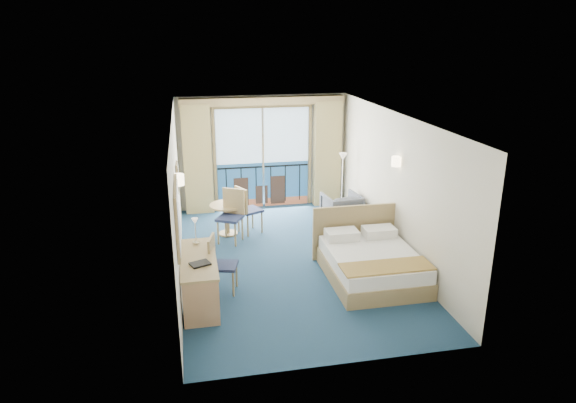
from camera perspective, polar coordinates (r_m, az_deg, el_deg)
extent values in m
plane|color=navy|center=(9.72, 0.23, -6.51)|extent=(6.50, 6.50, 0.00)
cube|color=beige|center=(12.34, -2.83, 5.51)|extent=(4.00, 0.02, 2.70)
cube|color=beige|center=(6.29, 6.28, -7.56)|extent=(4.00, 0.02, 2.70)
cube|color=beige|center=(9.07, -12.30, 0.34)|extent=(0.02, 6.50, 2.70)
cube|color=beige|center=(9.82, 11.81, 1.77)|extent=(0.02, 6.50, 2.70)
cube|color=silver|center=(8.93, 0.25, 9.47)|extent=(4.00, 6.50, 0.02)
cube|color=navy|center=(12.50, -2.74, 1.94)|extent=(2.20, 0.02, 1.08)
cube|color=#B9D7F3|center=(12.22, -2.83, 7.35)|extent=(2.20, 0.02, 1.32)
cube|color=#9A4E2F|center=(12.64, -2.71, -0.06)|extent=(2.20, 0.02, 0.20)
cube|color=black|center=(12.38, -2.77, 3.89)|extent=(2.20, 0.02, 0.04)
cube|color=#A08857|center=(12.09, -2.87, 10.60)|extent=(2.36, 0.03, 0.12)
cube|color=#A08857|center=(12.21, -8.14, 4.49)|extent=(0.06, 0.03, 2.40)
cube|color=#A08857|center=(12.54, 2.44, 5.03)|extent=(0.06, 0.03, 2.40)
cube|color=silver|center=(12.32, -2.78, 4.78)|extent=(0.05, 0.02, 2.40)
cube|color=#362218|center=(12.59, -1.15, 1.32)|extent=(0.35, 0.02, 0.70)
cube|color=#362218|center=(12.47, -5.22, 1.08)|extent=(0.35, 0.02, 0.70)
cube|color=#362218|center=(12.56, -2.94, 0.78)|extent=(0.30, 0.02, 0.45)
cube|color=black|center=(12.40, -6.85, 1.65)|extent=(0.02, 0.01, 0.90)
cube|color=black|center=(12.43, -5.20, 1.75)|extent=(0.02, 0.01, 0.90)
cube|color=black|center=(12.47, -3.56, 1.84)|extent=(0.03, 0.01, 0.90)
cube|color=black|center=(12.53, -1.92, 1.94)|extent=(0.03, 0.01, 0.90)
cube|color=black|center=(12.59, -0.31, 2.03)|extent=(0.02, 0.01, 0.90)
cube|color=black|center=(12.66, 1.29, 2.12)|extent=(0.02, 0.01, 0.90)
cube|color=tan|center=(12.04, -10.01, 4.57)|extent=(0.65, 0.22, 2.55)
cube|color=tan|center=(12.49, 4.39, 5.29)|extent=(0.65, 0.22, 2.55)
cube|color=#A08857|center=(11.97, -2.80, 11.10)|extent=(3.80, 0.25, 0.18)
cube|color=#A08857|center=(7.58, -12.20, -1.64)|extent=(0.04, 1.25, 0.95)
cube|color=silver|center=(7.58, -12.03, -1.63)|extent=(0.01, 1.12, 0.82)
cube|color=#A08857|center=(9.43, -12.18, 2.63)|extent=(0.03, 0.42, 0.52)
cube|color=gray|center=(9.43, -12.06, 2.64)|extent=(0.01, 0.34, 0.44)
cylinder|color=#FFE5B2|center=(8.35, -12.08, 2.39)|extent=(0.18, 0.18, 0.18)
cylinder|color=#FFE5B2|center=(9.53, 11.96, 4.38)|extent=(0.18, 0.18, 0.18)
cube|color=#A08857|center=(9.06, 9.33, -7.75)|extent=(1.50, 1.87, 0.28)
cube|color=white|center=(8.95, 9.42, -6.27)|extent=(1.44, 1.81, 0.23)
cube|color=#B49846|center=(8.38, 10.92, -7.13)|extent=(1.48, 0.51, 0.03)
cube|color=white|center=(9.34, 6.00, -3.68)|extent=(0.58, 0.37, 0.17)
cube|color=white|center=(9.57, 10.08, -3.33)|extent=(0.58, 0.37, 0.17)
cube|color=#A08857|center=(9.75, 7.45, -3.31)|extent=(1.64, 0.06, 1.03)
cube|color=tan|center=(10.43, 9.40, -3.39)|extent=(0.41, 0.39, 0.54)
cube|color=beige|center=(10.33, 9.60, -1.78)|extent=(0.20, 0.16, 0.08)
imported|color=#444853|center=(11.44, 5.95, -0.81)|extent=(0.84, 0.86, 0.70)
cylinder|color=silver|center=(12.15, 5.91, -1.34)|extent=(0.20, 0.20, 0.03)
cylinder|color=silver|center=(11.93, 6.02, 1.74)|extent=(0.02, 0.02, 1.39)
cone|color=beige|center=(11.76, 6.13, 4.98)|extent=(0.19, 0.19, 0.17)
cube|color=#A08857|center=(8.13, -9.96, -6.30)|extent=(0.55, 1.61, 0.04)
cube|color=tan|center=(7.80, -9.67, -10.49)|extent=(0.52, 0.48, 0.71)
cylinder|color=#A08857|center=(8.48, -11.55, -8.16)|extent=(0.05, 0.05, 0.71)
cylinder|color=#A08857|center=(8.48, -8.19, -7.95)|extent=(0.05, 0.05, 0.71)
cylinder|color=#A08857|center=(8.98, -11.57, -6.60)|extent=(0.05, 0.05, 0.71)
cylinder|color=#A08857|center=(8.98, -8.41, -6.40)|extent=(0.05, 0.05, 0.71)
cube|color=#212A4D|center=(8.49, -7.10, -7.09)|extent=(0.50, 0.50, 0.05)
cube|color=#A08857|center=(8.42, -8.49, -5.46)|extent=(0.14, 0.41, 0.49)
cylinder|color=#A08857|center=(8.42, -6.10, -9.10)|extent=(0.04, 0.04, 0.44)
cylinder|color=#A08857|center=(8.71, -5.75, -8.09)|extent=(0.04, 0.04, 0.44)
cylinder|color=#A08857|center=(8.48, -8.36, -8.99)|extent=(0.04, 0.04, 0.44)
cylinder|color=#A08857|center=(8.77, -7.93, -8.00)|extent=(0.04, 0.04, 0.44)
cube|color=black|center=(7.89, -9.74, -6.83)|extent=(0.34, 0.30, 0.03)
cylinder|color=silver|center=(8.62, -10.16, -4.49)|extent=(0.12, 0.12, 0.02)
cylinder|color=silver|center=(8.55, -10.23, -3.37)|extent=(0.02, 0.02, 0.38)
cone|color=beige|center=(8.48, -10.30, -2.16)|extent=(0.11, 0.11, 0.10)
cylinder|color=#A08857|center=(10.79, -6.78, -0.41)|extent=(0.73, 0.73, 0.04)
cylinder|color=#A08857|center=(10.89, -6.71, -2.01)|extent=(0.07, 0.07, 0.64)
cylinder|color=#A08857|center=(11.00, -6.65, -3.51)|extent=(0.40, 0.40, 0.03)
cube|color=#212A4D|center=(10.89, -4.25, -0.98)|extent=(0.59, 0.59, 0.05)
cube|color=#A08857|center=(10.69, -5.22, 0.17)|extent=(0.23, 0.41, 0.52)
cylinder|color=#A08857|center=(10.93, -2.92, -2.31)|extent=(0.04, 0.04, 0.47)
cylinder|color=#A08857|center=(11.20, -3.96, -1.80)|extent=(0.04, 0.04, 0.47)
cylinder|color=#A08857|center=(10.74, -4.48, -2.72)|extent=(0.04, 0.04, 0.47)
cylinder|color=#A08857|center=(11.03, -5.50, -2.18)|extent=(0.04, 0.04, 0.47)
cube|color=#212A4D|center=(10.40, -6.48, -1.85)|extent=(0.63, 0.63, 0.05)
cube|color=#A08857|center=(10.50, -6.06, 0.01)|extent=(0.43, 0.26, 0.55)
cylinder|color=#A08857|center=(10.41, -7.78, -3.46)|extent=(0.04, 0.04, 0.49)
cylinder|color=#A08857|center=(10.27, -5.88, -3.71)|extent=(0.04, 0.04, 0.49)
cylinder|color=#A08857|center=(10.73, -6.95, -2.76)|extent=(0.04, 0.04, 0.49)
cylinder|color=#A08857|center=(10.59, -5.10, -2.99)|extent=(0.04, 0.04, 0.49)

